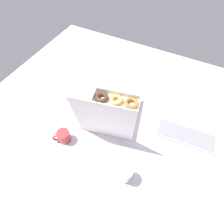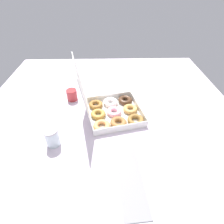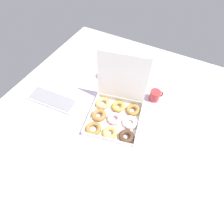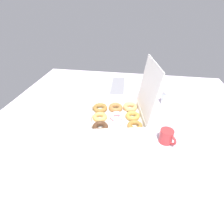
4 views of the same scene
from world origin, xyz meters
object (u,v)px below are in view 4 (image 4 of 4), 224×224
at_px(coffee_mug, 167,136).
at_px(keyboard, 118,86).
at_px(donut_box, 119,113).
at_px(glass_jar, 167,98).

bearing_deg(coffee_mug, keyboard, -151.31).
distance_m(donut_box, coffee_mug, 0.35).
bearing_deg(glass_jar, donut_box, -53.53).
height_order(keyboard, coffee_mug, coffee_mug).
bearing_deg(donut_box, glass_jar, 126.47).
relative_size(coffee_mug, glass_jar, 0.86).
bearing_deg(coffee_mug, glass_jar, 174.91).
xyz_separation_m(keyboard, glass_jar, (0.24, 0.41, 0.05)).
bearing_deg(glass_jar, coffee_mug, -5.09).
relative_size(donut_box, keyboard, 1.16).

